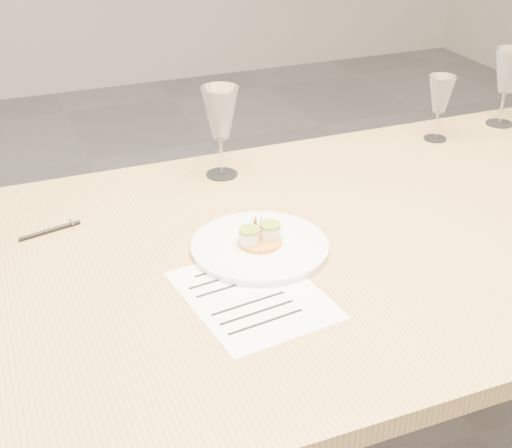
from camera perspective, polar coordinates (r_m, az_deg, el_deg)
name	(u,v)px	position (r m, az deg, el deg)	size (l,w,h in m)	color
dining_table	(260,280)	(1.46, 0.32, -4.47)	(2.40, 1.00, 0.75)	tan
dinner_plate	(260,245)	(1.42, 0.32, -1.72)	(0.28, 0.28, 0.07)	white
recipe_sheet	(253,295)	(1.29, -0.27, -5.68)	(0.26, 0.32, 0.00)	white
ballpoint_pen	(50,230)	(1.55, -16.14, -0.49)	(0.13, 0.04, 0.01)	black
wine_glass_0	(220,115)	(1.69, -2.87, 8.73)	(0.09, 0.09, 0.22)	white
wine_glass_1	(440,96)	(1.98, 14.54, 9.90)	(0.07, 0.07, 0.18)	white
wine_glass_2	(508,72)	(2.13, 19.52, 11.37)	(0.09, 0.09, 0.22)	white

